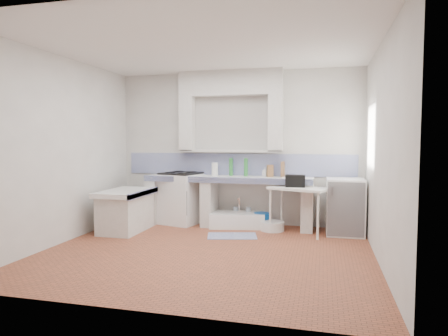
% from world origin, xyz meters
% --- Properties ---
extents(floor, '(4.50, 4.50, 0.00)m').
position_xyz_m(floor, '(0.00, 0.00, 0.00)').
color(floor, '#984B30').
rests_on(floor, ground).
extents(ceiling, '(4.50, 4.50, 0.00)m').
position_xyz_m(ceiling, '(0.00, 0.00, 2.80)').
color(ceiling, silver).
rests_on(ceiling, ground).
extents(wall_back, '(4.50, 0.00, 4.50)m').
position_xyz_m(wall_back, '(0.00, 2.00, 1.40)').
color(wall_back, silver).
rests_on(wall_back, ground).
extents(wall_front, '(4.50, 0.00, 4.50)m').
position_xyz_m(wall_front, '(0.00, -2.00, 1.40)').
color(wall_front, silver).
rests_on(wall_front, ground).
extents(wall_left, '(0.00, 4.50, 4.50)m').
position_xyz_m(wall_left, '(-2.25, 0.00, 1.40)').
color(wall_left, silver).
rests_on(wall_left, ground).
extents(wall_right, '(0.00, 4.50, 4.50)m').
position_xyz_m(wall_right, '(2.25, 0.00, 1.40)').
color(wall_right, silver).
rests_on(wall_right, ground).
extents(alcove_mass, '(1.90, 0.25, 0.45)m').
position_xyz_m(alcove_mass, '(-0.10, 1.88, 2.58)').
color(alcove_mass, silver).
rests_on(alcove_mass, ground).
extents(window_frame, '(0.35, 0.86, 1.06)m').
position_xyz_m(window_frame, '(2.42, 1.20, 1.60)').
color(window_frame, '#382412').
rests_on(window_frame, ground).
extents(lace_valance, '(0.01, 0.84, 0.24)m').
position_xyz_m(lace_valance, '(2.28, 1.20, 1.98)').
color(lace_valance, white).
rests_on(lace_valance, ground).
extents(counter_slab, '(3.00, 0.60, 0.08)m').
position_xyz_m(counter_slab, '(-0.10, 1.70, 0.86)').
color(counter_slab, white).
rests_on(counter_slab, ground).
extents(counter_lip, '(3.00, 0.04, 0.10)m').
position_xyz_m(counter_lip, '(-0.10, 1.42, 0.86)').
color(counter_lip, navy).
rests_on(counter_lip, ground).
extents(counter_pier_left, '(0.20, 0.55, 0.82)m').
position_xyz_m(counter_pier_left, '(-1.50, 1.70, 0.41)').
color(counter_pier_left, silver).
rests_on(counter_pier_left, ground).
extents(counter_pier_mid, '(0.20, 0.55, 0.82)m').
position_xyz_m(counter_pier_mid, '(-0.45, 1.70, 0.41)').
color(counter_pier_mid, silver).
rests_on(counter_pier_mid, ground).
extents(counter_pier_right, '(0.20, 0.55, 0.82)m').
position_xyz_m(counter_pier_right, '(1.30, 1.70, 0.41)').
color(counter_pier_right, silver).
rests_on(counter_pier_right, ground).
extents(peninsula_top, '(0.70, 1.10, 0.08)m').
position_xyz_m(peninsula_top, '(-1.70, 0.90, 0.66)').
color(peninsula_top, white).
rests_on(peninsula_top, ground).
extents(peninsula_base, '(0.60, 1.00, 0.62)m').
position_xyz_m(peninsula_base, '(-1.70, 0.90, 0.31)').
color(peninsula_base, silver).
rests_on(peninsula_base, ground).
extents(peninsula_lip, '(0.04, 1.10, 0.10)m').
position_xyz_m(peninsula_lip, '(-1.37, 0.90, 0.66)').
color(peninsula_lip, navy).
rests_on(peninsula_lip, ground).
extents(backsplash, '(4.27, 0.03, 0.40)m').
position_xyz_m(backsplash, '(0.00, 1.99, 1.10)').
color(backsplash, navy).
rests_on(backsplash, ground).
extents(stove, '(0.79, 0.78, 0.92)m').
position_xyz_m(stove, '(-1.00, 1.72, 0.46)').
color(stove, white).
rests_on(stove, ground).
extents(sink, '(1.04, 0.69, 0.23)m').
position_xyz_m(sink, '(0.07, 1.67, 0.12)').
color(sink, white).
rests_on(sink, ground).
extents(side_table, '(1.05, 0.81, 0.04)m').
position_xyz_m(side_table, '(1.17, 1.41, 0.39)').
color(side_table, white).
rests_on(side_table, ground).
extents(fridge, '(0.61, 0.61, 0.92)m').
position_xyz_m(fridge, '(1.91, 1.55, 0.46)').
color(fridge, white).
rests_on(fridge, ground).
extents(bucket_red, '(0.35, 0.35, 0.25)m').
position_xyz_m(bucket_red, '(-0.21, 1.57, 0.13)').
color(bucket_red, '#AC142E').
rests_on(bucket_red, ground).
extents(bucket_orange, '(0.35, 0.35, 0.25)m').
position_xyz_m(bucket_orange, '(0.12, 1.61, 0.12)').
color(bucket_orange, '#CA6213').
rests_on(bucket_orange, ground).
extents(bucket_blue, '(0.35, 0.35, 0.26)m').
position_xyz_m(bucket_blue, '(0.51, 1.71, 0.13)').
color(bucket_blue, '#0B55B7').
rests_on(bucket_blue, ground).
extents(basin_white, '(0.51, 0.51, 0.16)m').
position_xyz_m(basin_white, '(0.72, 1.52, 0.08)').
color(basin_white, white).
rests_on(basin_white, ground).
extents(water_bottle_a, '(0.11, 0.11, 0.33)m').
position_xyz_m(water_bottle_a, '(0.01, 1.85, 0.16)').
color(water_bottle_a, silver).
rests_on(water_bottle_a, ground).
extents(water_bottle_b, '(0.10, 0.10, 0.34)m').
position_xyz_m(water_bottle_b, '(0.26, 1.81, 0.17)').
color(water_bottle_b, silver).
rests_on(water_bottle_b, ground).
extents(black_bag, '(0.32, 0.19, 0.20)m').
position_xyz_m(black_bag, '(1.11, 1.41, 0.88)').
color(black_bag, black).
rests_on(black_bag, side_table).
extents(green_bottle_a, '(0.09, 0.09, 0.32)m').
position_xyz_m(green_bottle_a, '(-0.08, 1.85, 1.06)').
color(green_bottle_a, '#2A7833').
rests_on(green_bottle_a, counter_slab).
extents(green_bottle_b, '(0.07, 0.07, 0.32)m').
position_xyz_m(green_bottle_b, '(0.20, 1.81, 1.06)').
color(green_bottle_b, '#2A7833').
rests_on(green_bottle_b, counter_slab).
extents(knife_block, '(0.13, 0.12, 0.21)m').
position_xyz_m(knife_block, '(0.64, 1.79, 1.01)').
color(knife_block, olive).
rests_on(knife_block, counter_slab).
extents(cutting_board, '(0.06, 0.20, 0.27)m').
position_xyz_m(cutting_board, '(0.86, 1.85, 1.04)').
color(cutting_board, olive).
rests_on(cutting_board, counter_slab).
extents(paper_towel, '(0.13, 0.13, 0.24)m').
position_xyz_m(paper_towel, '(-0.38, 1.81, 1.02)').
color(paper_towel, white).
rests_on(paper_towel, counter_slab).
extents(soap_bottle, '(0.10, 0.10, 0.17)m').
position_xyz_m(soap_bottle, '(0.54, 1.85, 0.98)').
color(soap_bottle, white).
rests_on(soap_bottle, counter_slab).
extents(rug, '(0.87, 0.62, 0.01)m').
position_xyz_m(rug, '(0.15, 0.96, 0.01)').
color(rug, '#38428B').
rests_on(rug, ground).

